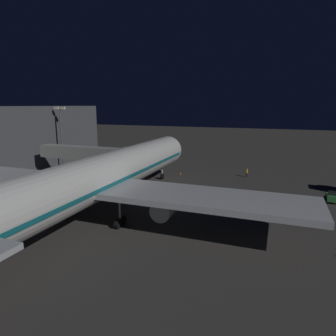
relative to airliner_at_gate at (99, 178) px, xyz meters
name	(u,v)px	position (x,y,z in m)	size (l,w,h in m)	color
ground_plane	(138,194)	(0.00, -11.62, -5.56)	(320.00, 320.00, 0.00)	#383533
airliner_at_gate	(99,178)	(0.00, 0.00, 0.00)	(55.07, 59.16, 18.23)	silver
jet_bridge	(95,154)	(11.94, -16.63, 0.12)	(22.27, 3.40, 7.21)	#9E9E99
apron_floodlight_mast	(61,133)	(25.50, -23.35, 3.23)	(2.90, 0.50, 14.82)	#59595E
baggage_tug_spare	(331,197)	(-30.84, -18.39, -4.78)	(1.86, 2.61, 1.95)	#287038
ground_crew_marshaller_fwd	(247,172)	(-16.36, -31.02, -4.53)	(0.40, 0.40, 1.86)	black
traffic_cone_nose_port	(180,173)	(-2.20, -28.45, -5.28)	(0.36, 0.36, 0.55)	orange
traffic_cone_nose_starboard	(162,172)	(2.20, -28.45, -5.28)	(0.36, 0.36, 0.55)	orange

